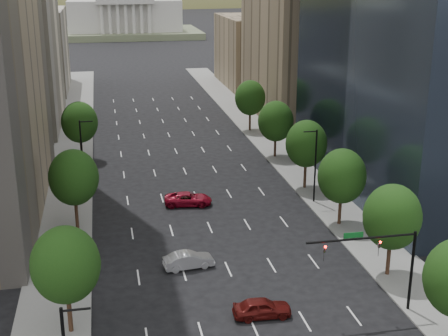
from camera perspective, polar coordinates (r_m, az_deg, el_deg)
sidewalk_left at (r=76.42m, az=-14.18°, el=-3.21°), size 6.00×200.00×0.15m
sidewalk_right at (r=80.59m, az=8.37°, el=-1.73°), size 6.00×200.00×0.15m
midrise_cream_left at (r=115.70m, az=-18.76°, el=12.31°), size 14.00×30.00×35.00m
filler_left at (r=149.19m, az=-16.93°, el=10.23°), size 14.00×26.00×18.00m
parking_tan_right at (r=117.55m, az=6.63°, el=11.96°), size 14.00×30.00×30.00m
filler_right at (r=149.91m, az=2.68°, el=10.62°), size 14.00×26.00×16.00m
tree_right_1 at (r=57.41m, az=15.09°, el=-4.34°), size 5.20×5.20×8.75m
tree_right_2 at (r=67.70m, az=10.71°, el=-0.74°), size 5.20×5.20×8.61m
tree_right_3 at (r=78.37m, az=7.52°, el=2.20°), size 5.20×5.20×8.89m
tree_right_4 at (r=91.41m, az=4.74°, el=4.27°), size 5.20×5.20×8.46m
tree_right_5 at (r=106.45m, az=2.40°, el=6.42°), size 5.20×5.20×8.75m
tree_left_0 at (r=48.38m, az=-14.26°, el=-8.57°), size 5.20×5.20×8.75m
tree_left_1 at (r=66.84m, az=-13.55°, el=-0.85°), size 5.20×5.20×8.97m
tree_left_2 at (r=91.94m, az=-13.05°, el=4.09°), size 5.20×5.20×8.68m
streetlight_rn at (r=73.96m, az=8.29°, el=0.37°), size 1.70×0.20×9.00m
streetlight_ln at (r=79.56m, az=-12.81°, el=1.36°), size 1.70×0.20×9.00m
traffic_signal at (r=51.27m, az=14.44°, el=-7.73°), size 9.12×0.40×7.38m
capitol at (r=261.97m, az=-9.10°, el=13.64°), size 60.00×40.00×35.20m
foothills at (r=615.88m, az=-7.06°, el=11.70°), size 720.00×413.00×263.00m
car_maroon at (r=51.37m, az=3.50°, el=-12.62°), size 4.78×2.08×1.61m
car_silver at (r=58.95m, az=-3.25°, el=-8.40°), size 4.91×2.24×1.56m
car_red_far at (r=73.84m, az=-3.29°, el=-2.83°), size 5.88×3.31×1.55m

